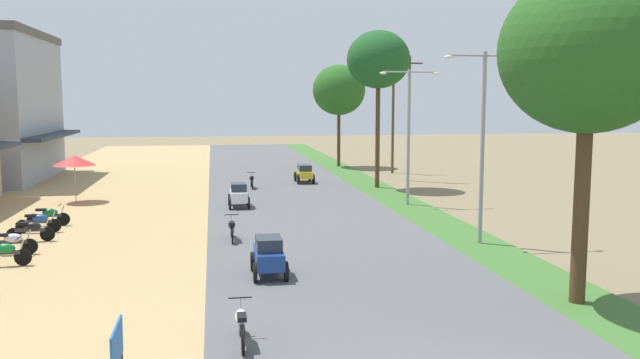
% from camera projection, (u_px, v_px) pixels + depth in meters
% --- Properties ---
extents(parked_motorbike_second, '(1.80, 0.54, 0.94)m').
position_uv_depth(parked_motorbike_second, '(4.00, 252.00, 21.66)').
color(parked_motorbike_second, black).
rests_on(parked_motorbike_second, dirt_shoulder).
extents(parked_motorbike_third, '(1.80, 0.54, 0.94)m').
position_uv_depth(parked_motorbike_third, '(12.00, 241.00, 23.27)').
color(parked_motorbike_third, black).
rests_on(parked_motorbike_third, dirt_shoulder).
extents(parked_motorbike_fourth, '(1.80, 0.54, 0.94)m').
position_uv_depth(parked_motorbike_fourth, '(31.00, 229.00, 25.42)').
color(parked_motorbike_fourth, black).
rests_on(parked_motorbike_fourth, dirt_shoulder).
extents(parked_motorbike_fifth, '(1.80, 0.54, 0.94)m').
position_uv_depth(parked_motorbike_fifth, '(39.00, 221.00, 27.15)').
color(parked_motorbike_fifth, black).
rests_on(parked_motorbike_fifth, dirt_shoulder).
extents(parked_motorbike_sixth, '(1.80, 0.54, 0.94)m').
position_uv_depth(parked_motorbike_sixth, '(49.00, 215.00, 28.59)').
color(parked_motorbike_sixth, black).
rests_on(parked_motorbike_sixth, dirt_shoulder).
extents(street_signboard, '(0.06, 1.30, 1.50)m').
position_uv_depth(street_signboard, '(117.00, 351.00, 11.65)').
color(street_signboard, '#262628').
rests_on(street_signboard, dirt_shoulder).
extents(vendor_umbrella, '(2.20, 2.20, 2.52)m').
position_uv_depth(vendor_umbrella, '(74.00, 160.00, 35.05)').
color(vendor_umbrella, '#99999E').
rests_on(vendor_umbrella, dirt_shoulder).
extents(median_tree_nearest, '(4.64, 4.64, 8.87)m').
position_uv_depth(median_tree_nearest, '(589.00, 52.00, 17.08)').
color(median_tree_nearest, '#4C351E').
rests_on(median_tree_nearest, median_strip).
extents(median_tree_second, '(3.87, 3.87, 9.65)m').
position_uv_depth(median_tree_second, '(378.00, 60.00, 40.21)').
color(median_tree_second, '#4C351E').
rests_on(median_tree_second, median_strip).
extents(median_tree_third, '(4.26, 4.26, 8.25)m').
position_uv_depth(median_tree_third, '(339.00, 90.00, 53.38)').
color(median_tree_third, '#4C351E').
rests_on(median_tree_third, median_strip).
extents(streetlamp_near, '(3.16, 0.20, 7.23)m').
position_uv_depth(streetlamp_near, '(483.00, 133.00, 24.71)').
color(streetlamp_near, gray).
rests_on(streetlamp_near, median_strip).
extents(streetlamp_mid, '(3.16, 0.20, 7.01)m').
position_uv_depth(streetlamp_mid, '(409.00, 126.00, 34.01)').
color(streetlamp_mid, gray).
rests_on(streetlamp_mid, median_strip).
extents(utility_pole_near, '(1.80, 0.20, 8.43)m').
position_uv_depth(utility_pole_near, '(409.00, 116.00, 44.43)').
color(utility_pole_near, brown).
rests_on(utility_pole_near, ground).
extents(utility_pole_far, '(1.80, 0.20, 8.19)m').
position_uv_depth(utility_pole_far, '(393.00, 116.00, 49.19)').
color(utility_pole_far, brown).
rests_on(utility_pole_far, ground).
extents(car_hatchback_blue, '(1.04, 2.00, 1.23)m').
position_uv_depth(car_hatchback_blue, '(269.00, 255.00, 20.42)').
color(car_hatchback_blue, navy).
rests_on(car_hatchback_blue, road_strip).
extents(car_hatchback_white, '(1.04, 2.00, 1.23)m').
position_uv_depth(car_hatchback_white, '(239.00, 194.00, 33.48)').
color(car_hatchback_white, silver).
rests_on(car_hatchback_white, road_strip).
extents(car_sedan_yellow, '(1.10, 2.26, 1.19)m').
position_uv_depth(car_sedan_yellow, '(304.00, 173.00, 43.36)').
color(car_sedan_yellow, gold).
rests_on(car_sedan_yellow, road_strip).
extents(motorbike_ahead_second, '(0.54, 1.80, 0.94)m').
position_uv_depth(motorbike_ahead_second, '(241.00, 322.00, 14.72)').
color(motorbike_ahead_second, black).
rests_on(motorbike_ahead_second, road_strip).
extents(motorbike_ahead_third, '(0.54, 1.80, 0.94)m').
position_uv_depth(motorbike_ahead_third, '(232.00, 228.00, 25.60)').
color(motorbike_ahead_third, black).
rests_on(motorbike_ahead_third, road_strip).
extents(motorbike_ahead_fourth, '(0.54, 1.80, 0.94)m').
position_uv_depth(motorbike_ahead_fourth, '(252.00, 180.00, 40.64)').
color(motorbike_ahead_fourth, black).
rests_on(motorbike_ahead_fourth, road_strip).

